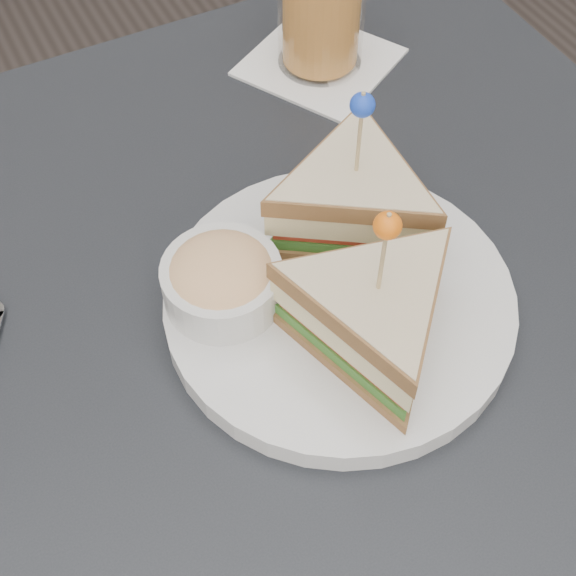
{
  "coord_description": "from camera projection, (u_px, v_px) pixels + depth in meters",
  "views": [
    {
      "loc": [
        -0.14,
        -0.28,
        1.24
      ],
      "look_at": [
        0.01,
        0.01,
        0.8
      ],
      "focal_mm": 50.0,
      "sensor_mm": 36.0,
      "label": 1
    }
  ],
  "objects": [
    {
      "name": "plate_meal",
      "position": [
        344.0,
        268.0,
        0.57
      ],
      "size": [
        0.32,
        0.32,
        0.15
      ],
      "rotation": [
        0.0,
        0.0,
        0.3
      ],
      "color": "silver",
      "rests_on": "table"
    },
    {
      "name": "table",
      "position": [
        283.0,
        395.0,
        0.65
      ],
      "size": [
        0.8,
        0.8,
        0.75
      ],
      "color": "black",
      "rests_on": "ground"
    }
  ]
}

